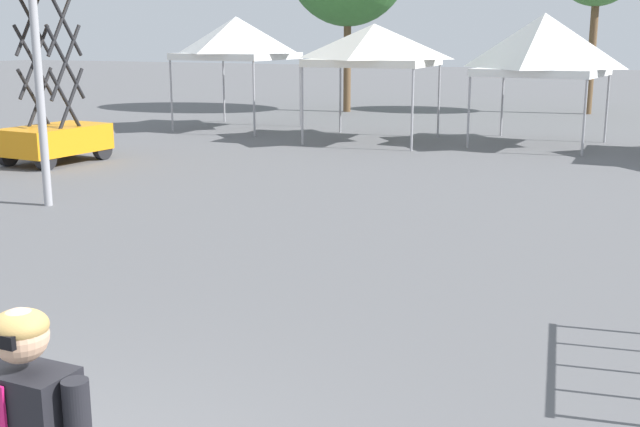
% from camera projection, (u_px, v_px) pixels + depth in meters
% --- Properties ---
extents(canopy_tent_behind_right, '(3.09, 3.09, 3.43)m').
position_uv_depth(canopy_tent_behind_right, '(236.00, 38.00, 24.05)').
color(canopy_tent_behind_right, '#9E9EA3').
rests_on(canopy_tent_behind_right, ground).
extents(canopy_tent_center, '(3.36, 3.36, 3.17)m').
position_uv_depth(canopy_tent_center, '(374.00, 45.00, 21.23)').
color(canopy_tent_center, '#9E9EA3').
rests_on(canopy_tent_center, ground).
extents(canopy_tent_right_of_center, '(3.26, 3.26, 3.43)m').
position_uv_depth(canopy_tent_right_of_center, '(544.00, 44.00, 20.38)').
color(canopy_tent_right_of_center, '#9E9EA3').
rests_on(canopy_tent_right_of_center, ground).
extents(scissor_lift, '(1.52, 2.37, 4.44)m').
position_uv_depth(scissor_lift, '(53.00, 105.00, 17.77)').
color(scissor_lift, black).
rests_on(scissor_lift, ground).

